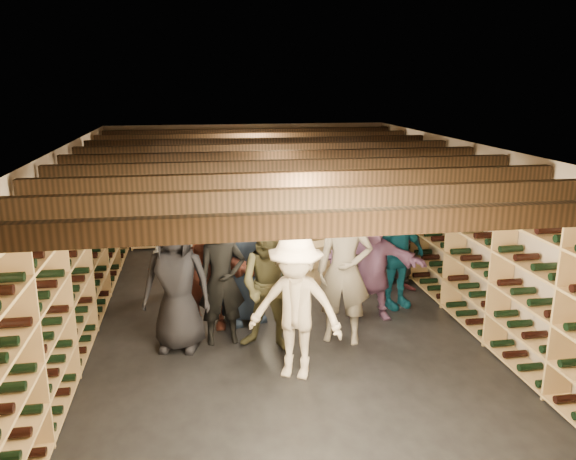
# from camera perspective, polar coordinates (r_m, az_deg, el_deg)

# --- Properties ---
(ground) EXTENTS (8.00, 8.00, 0.00)m
(ground) POSITION_cam_1_polar(r_m,az_deg,el_deg) (7.96, -1.04, -8.99)
(ground) COLOR black
(ground) RESTS_ON ground
(walls) EXTENTS (5.52, 8.02, 2.40)m
(walls) POSITION_cam_1_polar(r_m,az_deg,el_deg) (7.55, -1.08, -0.64)
(walls) COLOR #B9A590
(walls) RESTS_ON ground
(ceiling) EXTENTS (5.50, 8.00, 0.01)m
(ceiling) POSITION_cam_1_polar(r_m,az_deg,el_deg) (7.32, -1.13, 8.44)
(ceiling) COLOR beige
(ceiling) RESTS_ON walls
(ceiling_joists) EXTENTS (5.40, 7.12, 0.18)m
(ceiling_joists) POSITION_cam_1_polar(r_m,az_deg,el_deg) (7.34, -1.12, 7.36)
(ceiling_joists) COLOR black
(ceiling_joists) RESTS_ON ground
(wine_rack_left) EXTENTS (0.32, 7.50, 2.15)m
(wine_rack_left) POSITION_cam_1_polar(r_m,az_deg,el_deg) (7.67, -20.47, -2.34)
(wine_rack_left) COLOR tan
(wine_rack_left) RESTS_ON ground
(wine_rack_right) EXTENTS (0.32, 7.50, 2.15)m
(wine_rack_right) POSITION_cam_1_polar(r_m,az_deg,el_deg) (8.34, 16.68, -0.67)
(wine_rack_right) COLOR tan
(wine_rack_right) RESTS_ON ground
(wine_rack_back) EXTENTS (4.70, 0.30, 2.15)m
(wine_rack_back) POSITION_cam_1_polar(r_m,az_deg,el_deg) (11.29, -3.91, 3.90)
(wine_rack_back) COLOR tan
(wine_rack_back) RESTS_ON ground
(crate_stack_left) EXTENTS (0.57, 0.45, 0.85)m
(crate_stack_left) POSITION_cam_1_polar(r_m,az_deg,el_deg) (10.17, -4.76, -1.13)
(crate_stack_left) COLOR tan
(crate_stack_left) RESTS_ON ground
(crate_stack_right) EXTENTS (0.59, 0.50, 0.68)m
(crate_stack_right) POSITION_cam_1_polar(r_m,az_deg,el_deg) (9.18, 3.28, -3.42)
(crate_stack_right) COLOR tan
(crate_stack_right) RESTS_ON ground
(crate_loose) EXTENTS (0.51, 0.35, 0.17)m
(crate_loose) POSITION_cam_1_polar(r_m,az_deg,el_deg) (10.55, 1.53, -2.40)
(crate_loose) COLOR tan
(crate_loose) RESTS_ON ground
(person_0) EXTENTS (0.94, 0.72, 1.71)m
(person_0) POSITION_cam_1_polar(r_m,az_deg,el_deg) (6.96, -11.24, -5.27)
(person_0) COLOR black
(person_0) RESTS_ON ground
(person_1) EXTENTS (0.63, 0.44, 1.63)m
(person_1) POSITION_cam_1_polar(r_m,az_deg,el_deg) (7.04, -6.74, -5.19)
(person_1) COLOR black
(person_1) RESTS_ON ground
(person_2) EXTENTS (0.98, 0.89, 1.64)m
(person_2) POSITION_cam_1_polar(r_m,az_deg,el_deg) (6.83, -1.78, -5.70)
(person_2) COLOR brown
(person_2) RESTS_ON ground
(person_3) EXTENTS (1.22, 0.99, 1.64)m
(person_3) POSITION_cam_1_polar(r_m,az_deg,el_deg) (6.21, 0.77, -7.88)
(person_3) COLOR beige
(person_3) RESTS_ON ground
(person_4) EXTENTS (0.98, 0.62, 1.55)m
(person_4) POSITION_cam_1_polar(r_m,az_deg,el_deg) (8.26, 11.03, -2.61)
(person_4) COLOR #10536F
(person_4) RESTS_ON ground
(person_5) EXTENTS (1.52, 0.93, 1.57)m
(person_5) POSITION_cam_1_polar(r_m,az_deg,el_deg) (7.54, -8.50, -4.15)
(person_5) COLOR brown
(person_5) RESTS_ON ground
(person_6) EXTENTS (1.07, 0.86, 1.89)m
(person_6) POSITION_cam_1_polar(r_m,az_deg,el_deg) (7.62, -4.52, -2.52)
(person_6) COLOR #1D2940
(person_6) RESTS_ON ground
(person_7) EXTENTS (0.80, 0.67, 1.89)m
(person_7) POSITION_cam_1_polar(r_m,az_deg,el_deg) (7.03, 5.74, -4.10)
(person_7) COLOR gray
(person_7) RESTS_ON ground
(person_8) EXTENTS (0.96, 0.78, 1.85)m
(person_8) POSITION_cam_1_polar(r_m,az_deg,el_deg) (8.85, 11.52, -0.46)
(person_8) COLOR #4A1E24
(person_8) RESTS_ON ground
(person_9) EXTENTS (1.30, 1.03, 1.77)m
(person_9) POSITION_cam_1_polar(r_m,az_deg,el_deg) (8.82, -10.28, -0.72)
(person_9) COLOR beige
(person_9) RESTS_ON ground
(person_10) EXTENTS (1.12, 0.64, 1.79)m
(person_10) POSITION_cam_1_polar(r_m,az_deg,el_deg) (8.76, -1.18, -0.50)
(person_10) COLOR #25462C
(person_10) RESTS_ON ground
(person_11) EXTENTS (1.53, 0.86, 1.57)m
(person_11) POSITION_cam_1_polar(r_m,az_deg,el_deg) (7.85, 8.54, -3.36)
(person_11) COLOR #885989
(person_11) RESTS_ON ground
(person_12) EXTENTS (0.88, 0.65, 1.64)m
(person_12) POSITION_cam_1_polar(r_m,az_deg,el_deg) (9.40, 11.01, -0.19)
(person_12) COLOR #2F2F33
(person_12) RESTS_ON ground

